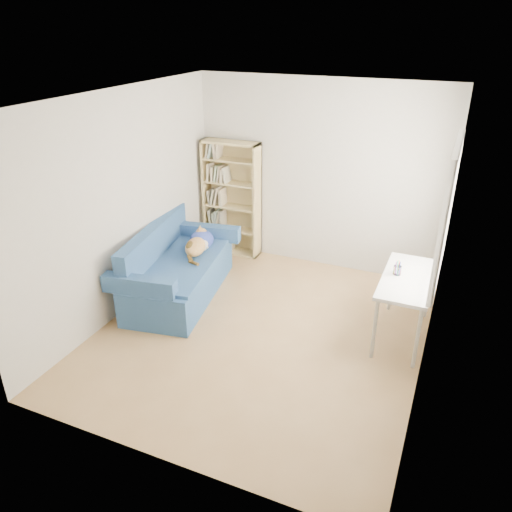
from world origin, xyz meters
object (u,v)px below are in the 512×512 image
(sofa, at_px, (178,270))
(bookshelf, at_px, (232,203))
(pen_cup, at_px, (397,269))
(desk, at_px, (407,284))

(sofa, height_order, bookshelf, bookshelf)
(pen_cup, bearing_deg, desk, -10.72)
(pen_cup, bearing_deg, sofa, -176.17)
(sofa, xyz_separation_m, desk, (2.80, 0.16, 0.33))
(sofa, xyz_separation_m, bookshelf, (0.08, 1.44, 0.44))
(desk, bearing_deg, bookshelf, 154.68)
(sofa, bearing_deg, bookshelf, 77.03)
(bookshelf, xyz_separation_m, desk, (2.72, -1.29, -0.11))
(pen_cup, bearing_deg, bookshelf, 154.05)
(desk, xyz_separation_m, pen_cup, (-0.12, 0.02, 0.14))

